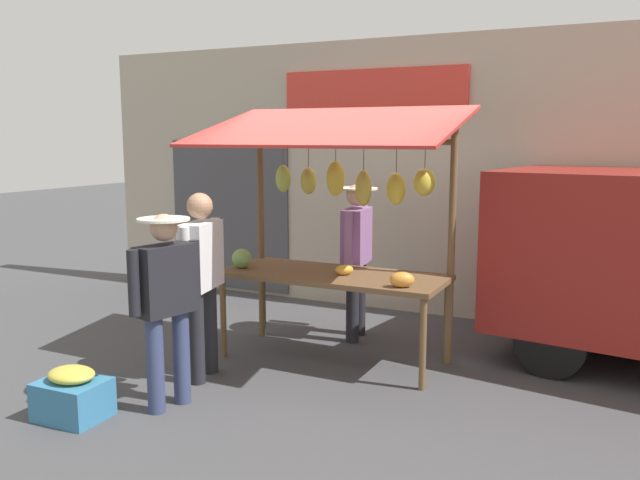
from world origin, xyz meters
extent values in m
plane|color=#424244|center=(0.00, 0.00, 0.00)|extent=(40.00, 40.00, 0.00)
cube|color=#B2A893|center=(0.00, -2.20, 1.70)|extent=(9.00, 0.25, 3.40)
cube|color=red|center=(0.42, -2.06, 2.75)|extent=(2.40, 0.06, 0.56)
cube|color=#47474C|center=(2.58, -2.07, 1.10)|extent=(1.90, 0.04, 2.10)
cube|color=brown|center=(0.00, 0.00, 0.85)|extent=(2.20, 0.90, 0.05)
cylinder|color=brown|center=(1.04, 0.39, 0.41)|extent=(0.06, 0.06, 0.83)
cylinder|color=brown|center=(-1.04, 0.39, 0.41)|extent=(0.06, 0.06, 0.83)
cylinder|color=brown|center=(1.04, -0.39, 0.41)|extent=(0.06, 0.06, 0.83)
cylinder|color=brown|center=(-1.04, -0.39, 0.41)|extent=(0.06, 0.06, 0.83)
cylinder|color=brown|center=(1.06, -0.40, 1.18)|extent=(0.07, 0.07, 2.35)
cylinder|color=brown|center=(-1.06, -0.40, 1.18)|extent=(0.07, 0.07, 2.35)
cylinder|color=brown|center=(0.00, -0.40, 2.15)|extent=(2.12, 0.06, 0.06)
cube|color=#B72D28|center=(0.00, 0.15, 2.30)|extent=(2.50, 1.46, 0.39)
cylinder|color=brown|center=(-0.78, -0.39, 2.03)|extent=(0.01, 0.01, 0.25)
ellipsoid|color=yellow|center=(-0.78, -0.39, 1.77)|extent=(0.27, 0.27, 0.26)
cylinder|color=brown|center=(-0.49, -0.40, 2.00)|extent=(0.01, 0.01, 0.30)
ellipsoid|color=yellow|center=(-0.49, -0.40, 1.69)|extent=(0.27, 0.25, 0.32)
cylinder|color=brown|center=(-0.15, -0.39, 2.01)|extent=(0.01, 0.01, 0.28)
ellipsoid|color=gold|center=(-0.15, -0.39, 1.69)|extent=(0.23, 0.21, 0.36)
cylinder|color=brown|center=(0.17, -0.40, 2.05)|extent=(0.01, 0.01, 0.19)
ellipsoid|color=yellow|center=(0.17, -0.40, 1.78)|extent=(0.24, 0.23, 0.36)
cylinder|color=brown|center=(0.48, -0.41, 2.02)|extent=(0.01, 0.01, 0.26)
ellipsoid|color=gold|center=(0.48, -0.41, 1.75)|extent=(0.25, 0.26, 0.28)
cylinder|color=brown|center=(0.76, -0.38, 2.03)|extent=(0.01, 0.01, 0.24)
ellipsoid|color=#B2CC4C|center=(0.76, -0.38, 1.76)|extent=(0.18, 0.15, 0.29)
sphere|color=#729E4C|center=(0.94, 0.18, 0.98)|extent=(0.20, 0.20, 0.20)
ellipsoid|color=gold|center=(-0.13, 0.03, 0.93)|extent=(0.21, 0.21, 0.10)
ellipsoid|color=orange|center=(-0.81, 0.30, 0.95)|extent=(0.26, 0.22, 0.14)
cylinder|color=#232328|center=(0.09, -0.89, 0.42)|extent=(0.14, 0.14, 0.84)
cylinder|color=#232328|center=(0.05, -0.61, 0.42)|extent=(0.14, 0.14, 0.84)
cube|color=#93669E|center=(0.07, -0.75, 1.14)|extent=(0.28, 0.53, 0.60)
cylinder|color=#93669E|center=(0.11, -1.06, 1.16)|extent=(0.09, 0.09, 0.55)
cylinder|color=#93669E|center=(0.03, -0.44, 1.16)|extent=(0.09, 0.09, 0.55)
sphere|color=tan|center=(0.07, -0.75, 1.58)|extent=(0.23, 0.23, 0.23)
cylinder|color=beige|center=(0.07, -0.75, 1.65)|extent=(0.44, 0.44, 0.02)
cylinder|color=#232328|center=(0.83, 1.12, 0.42)|extent=(0.14, 0.14, 0.85)
cylinder|color=#232328|center=(0.88, 0.84, 0.42)|extent=(0.14, 0.14, 0.85)
cube|color=silver|center=(0.86, 0.98, 1.15)|extent=(0.31, 0.54, 0.60)
cylinder|color=silver|center=(0.80, 1.29, 1.17)|extent=(0.09, 0.09, 0.55)
cylinder|color=silver|center=(0.92, 0.67, 1.17)|extent=(0.09, 0.09, 0.55)
sphere|color=#A87A5B|center=(0.86, 0.98, 1.59)|extent=(0.23, 0.23, 0.23)
cylinder|color=navy|center=(0.74, 1.79, 0.40)|extent=(0.14, 0.14, 0.79)
cylinder|color=navy|center=(0.68, 1.53, 0.40)|extent=(0.14, 0.14, 0.79)
cube|color=black|center=(0.71, 1.66, 1.07)|extent=(0.33, 0.52, 0.56)
cylinder|color=black|center=(0.78, 1.95, 1.10)|extent=(0.09, 0.09, 0.52)
cylinder|color=black|center=(0.64, 1.37, 1.10)|extent=(0.09, 0.09, 0.52)
sphere|color=tan|center=(0.71, 1.66, 1.49)|extent=(0.22, 0.22, 0.22)
cylinder|color=beige|center=(0.71, 1.66, 1.56)|extent=(0.41, 0.41, 0.02)
cube|color=black|center=(-2.30, -1.24, 1.38)|extent=(1.66, 2.00, 0.68)
cylinder|color=black|center=(-2.01, -0.44, 0.33)|extent=(0.68, 0.27, 0.66)
cylinder|color=black|center=(-2.25, -2.09, 0.33)|extent=(0.68, 0.27, 0.66)
cube|color=teal|center=(1.26, 2.17, 0.15)|extent=(0.53, 0.43, 0.31)
ellipsoid|color=gold|center=(1.26, 2.17, 0.36)|extent=(0.39, 0.32, 0.12)
camera|label=1|loc=(-2.65, 5.75, 2.20)|focal=37.07mm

